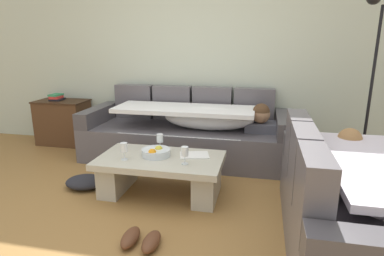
{
  "coord_description": "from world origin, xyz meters",
  "views": [
    {
      "loc": [
        0.96,
        -2.27,
        1.47
      ],
      "look_at": [
        0.23,
        1.08,
        0.55
      ],
      "focal_mm": 30.52,
      "sensor_mm": 36.0,
      "label": 1
    }
  ],
  "objects": [
    {
      "name": "wine_glass_near_right",
      "position": [
        0.3,
        0.45,
        0.5
      ],
      "size": [
        0.07,
        0.07,
        0.17
      ],
      "color": "silver",
      "rests_on": "coffee_table"
    },
    {
      "name": "back_wall",
      "position": [
        0.0,
        2.15,
        1.35
      ],
      "size": [
        9.0,
        0.1,
        2.7
      ],
      "primitive_type": "cube",
      "color": "beige",
      "rests_on": "ground_plane"
    },
    {
      "name": "wine_glass_far_back",
      "position": [
        -0.04,
        0.79,
        0.5
      ],
      "size": [
        0.07,
        0.07,
        0.17
      ],
      "color": "silver",
      "rests_on": "coffee_table"
    },
    {
      "name": "open_magazine",
      "position": [
        0.34,
        0.69,
        0.39
      ],
      "size": [
        0.33,
        0.28,
        0.01
      ],
      "primitive_type": "cube",
      "rotation": [
        0.0,
        0.0,
        0.27
      ],
      "color": "white",
      "rests_on": "coffee_table"
    },
    {
      "name": "side_cabinet",
      "position": [
        -1.86,
        1.85,
        0.32
      ],
      "size": [
        0.72,
        0.44,
        0.64
      ],
      "color": "#4D301A",
      "rests_on": "ground_plane"
    },
    {
      "name": "crumpled_garment",
      "position": [
        -0.78,
        0.54,
        0.06
      ],
      "size": [
        0.44,
        0.38,
        0.12
      ],
      "primitive_type": "ellipsoid",
      "rotation": [
        0.0,
        0.0,
        0.16
      ],
      "color": "#232328",
      "rests_on": "ground_plane"
    },
    {
      "name": "couch_near_window",
      "position": [
        1.63,
        0.02,
        0.33
      ],
      "size": [
        0.92,
        1.85,
        0.88
      ],
      "rotation": [
        0.0,
        0.0,
        1.57
      ],
      "color": "#585359",
      "rests_on": "ground_plane"
    },
    {
      "name": "coffee_table",
      "position": [
        0.03,
        0.57,
        0.24
      ],
      "size": [
        1.2,
        0.68,
        0.38
      ],
      "color": "#B8B3A0",
      "rests_on": "ground_plane"
    },
    {
      "name": "fruit_bowl",
      "position": [
        -0.02,
        0.59,
        0.42
      ],
      "size": [
        0.28,
        0.28,
        0.1
      ],
      "color": "silver",
      "rests_on": "coffee_table"
    },
    {
      "name": "wine_glass_near_left",
      "position": [
        -0.28,
        0.44,
        0.5
      ],
      "size": [
        0.07,
        0.07,
        0.17
      ],
      "color": "silver",
      "rests_on": "coffee_table"
    },
    {
      "name": "pair_of_shoes",
      "position": [
        0.14,
        -0.28,
        0.04
      ],
      "size": [
        0.3,
        0.29,
        0.09
      ],
      "color": "#59331E",
      "rests_on": "ground_plane"
    },
    {
      "name": "book_stack_on_cabinet",
      "position": [
        -1.94,
        1.86,
        0.68
      ],
      "size": [
        0.19,
        0.21,
        0.09
      ],
      "color": "black",
      "rests_on": "side_cabinet"
    },
    {
      "name": "floor_lamp",
      "position": [
        2.04,
        1.5,
        1.12
      ],
      "size": [
        0.33,
        0.31,
        1.95
      ],
      "color": "black",
      "rests_on": "ground_plane"
    },
    {
      "name": "ground_plane",
      "position": [
        0.0,
        0.0,
        0.0
      ],
      "size": [
        14.0,
        14.0,
        0.0
      ],
      "primitive_type": "plane",
      "color": "olive"
    },
    {
      "name": "couch_along_wall",
      "position": [
        0.08,
        1.63,
        0.33
      ],
      "size": [
        2.56,
        0.92,
        0.88
      ],
      "color": "#585359",
      "rests_on": "ground_plane"
    }
  ]
}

